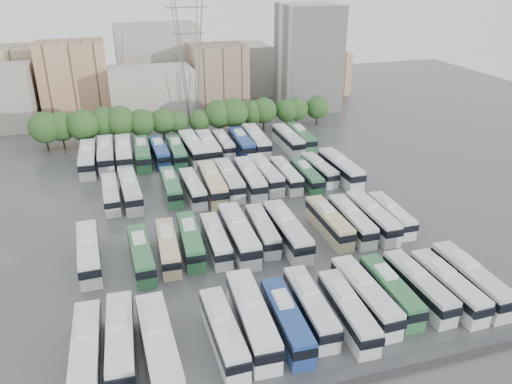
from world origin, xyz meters
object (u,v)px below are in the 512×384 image
object	(u,v)px
bus_r0_s5	(252,318)
bus_r2_s13	(340,168)
bus_r0_s12	(448,285)
bus_r3_s12	(288,139)
bus_r2_s11	(306,175)
apartment_tower	(308,58)
bus_r1_s11	(352,220)
bus_r2_s6	(212,183)
bus_r3_s0	(88,158)
bus_r1_s7	(262,230)
bus_r3_s1	(106,154)
bus_r2_s9	(265,174)
bus_r3_s10	(256,141)
bus_r2_s1	(111,193)
bus_r1_s10	(329,222)
bus_r3_s7	(208,146)
bus_r0_s0	(87,350)
bus_r0_s7	(310,306)
bus_r1_s3	(168,247)
bus_r2_s10	(286,175)
bus_r2_s8	(250,178)
bus_r1_s4	(191,240)
bus_r3_s8	(224,144)
bus_r3_s13	(301,137)
bus_r2_s5	(193,188)
bus_r0_s6	(286,320)
bus_r0_s11	(418,286)
bus_r3_s6	(193,148)
bus_r2_s2	(130,190)
bus_r1_s5	(216,239)
bus_r3_s3	(142,153)
bus_r2_s4	(171,186)
bus_r0_s10	(390,290)
bus_r3_s9	(242,143)
bus_r0_s13	(470,279)
bus_r1_s13	(391,214)
electricity_pylon	(189,45)
bus_r1_s0	(89,252)
bus_r0_s9	(365,295)
bus_r0_s1	(121,341)
bus_r2_s7	(229,179)
bus_r1_s6	(239,234)
bus_r2_s12	(319,169)
bus_r1_s8	(287,230)
bus_r0_s4	(223,332)
bus_r0_s8	(347,311)

from	to	relation	value
bus_r0_s5	bus_r2_s13	size ratio (longest dim) A/B	1.00
bus_r0_s5	bus_r0_s12	size ratio (longest dim) A/B	1.13
bus_r3_s12	bus_r2_s11	bearing A→B (deg)	-100.05
apartment_tower	bus_r1_s11	distance (m)	68.39
bus_r2_s6	bus_r3_s0	distance (m)	26.73
bus_r1_s7	bus_r3_s1	bearing A→B (deg)	121.47
bus_r2_s9	bus_r2_s13	distance (m)	13.68
bus_r1_s7	bus_r3_s10	size ratio (longest dim) A/B	0.82
bus_r1_s7	bus_r2_s1	bearing A→B (deg)	139.74
bus_r1_s10	bus_r3_s7	distance (m)	37.06
bus_r0_s0	bus_r0_s7	bearing A→B (deg)	2.27
bus_r1_s3	bus_r2_s10	distance (m)	29.30
bus_r2_s8	bus_r1_s4	bearing A→B (deg)	-125.55
bus_r3_s8	bus_r3_s13	size ratio (longest dim) A/B	0.90
bus_r2_s5	bus_r2_s11	world-z (taller)	bus_r2_s5
bus_r3_s8	bus_r0_s6	bearing A→B (deg)	-96.74
bus_r0_s6	bus_r0_s11	bearing A→B (deg)	5.91
bus_r0_s5	bus_r3_s6	world-z (taller)	bus_r3_s6
bus_r2_s2	bus_r3_s8	size ratio (longest dim) A/B	1.15
bus_r1_s5	bus_r3_s3	bearing A→B (deg)	101.36
bus_r0_s12	bus_r2_s4	world-z (taller)	bus_r0_s12
bus_r0_s0	bus_r3_s6	distance (m)	56.21
apartment_tower	bus_r1_s7	distance (m)	72.10
bus_r0_s10	bus_r3_s9	xyz separation A→B (m)	(-3.10, 52.78, 0.22)
bus_r2_s4	bus_r3_s10	bearing A→B (deg)	40.96
bus_r2_s10	bus_r3_s8	size ratio (longest dim) A/B	1.03
bus_r0_s13	bus_r2_s2	xyz separation A→B (m)	(-36.41, 36.78, 0.03)
bus_r1_s11	bus_r1_s13	bearing A→B (deg)	3.72
bus_r1_s7	bus_r3_s13	bearing A→B (deg)	63.57
electricity_pylon	bus_r3_s1	bearing A→B (deg)	-136.58
bus_r1_s0	bus_r2_s2	xyz separation A→B (m)	(6.36, 17.69, 0.07)
bus_r0_s13	bus_r3_s8	world-z (taller)	bus_r0_s13
bus_r1_s7	bus_r3_s9	distance (m)	35.82
bus_r3_s8	bus_r1_s0	bearing A→B (deg)	-126.18
bus_r0_s9	bus_r3_s6	size ratio (longest dim) A/B	0.89
bus_r2_s5	bus_r3_s13	xyz separation A→B (m)	(26.36, 18.51, 0.14)
bus_r0_s0	bus_r0_s1	xyz separation A→B (m)	(3.20, 0.36, 0.04)
bus_r1_s5	bus_r2_s10	xyz separation A→B (m)	(16.57, 18.14, 0.05)
bus_r2_s5	bus_r1_s13	bearing A→B (deg)	-35.88
bus_r1_s3	bus_r0_s0	bearing A→B (deg)	-118.13
bus_r0_s9	bus_r2_s11	bearing A→B (deg)	77.56
bus_r2_s7	bus_r2_s10	xyz separation A→B (m)	(10.08, -0.52, -0.19)
bus_r1_s13	bus_r0_s13	bearing A→B (deg)	-88.57
bus_r0_s0	bus_r2_s10	distance (m)	48.27
bus_r1_s6	bus_r2_s12	world-z (taller)	bus_r1_s6
bus_r1_s6	bus_r2_s2	size ratio (longest dim) A/B	1.04
bus_r2_s12	bus_r0_s9	bearing A→B (deg)	-108.51
bus_r1_s8	bus_r2_s12	bearing A→B (deg)	56.08
bus_r0_s4	bus_r2_s11	world-z (taller)	bus_r0_s4
bus_r0_s8	bus_r2_s7	bearing A→B (deg)	97.95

